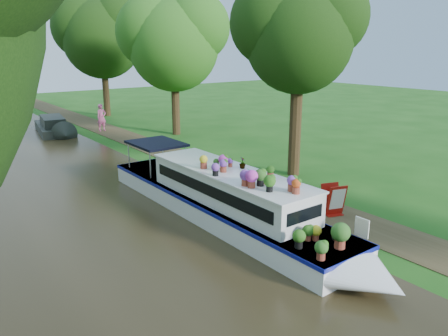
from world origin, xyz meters
TOP-DOWN VIEW (x-y plane):
  - ground at (0.00, 0.00)m, footprint 100.00×100.00m
  - canal_water at (-6.00, 0.00)m, footprint 10.00×100.00m
  - towpath at (1.20, 0.00)m, footprint 2.20×100.00m
  - plant_boat at (-2.25, 0.17)m, footprint 2.29×13.52m
  - tree_near_overhang at (3.79, 3.06)m, footprint 5.52×5.28m
  - tree_near_mid at (4.48, 15.08)m, footprint 6.90×6.60m
  - tree_near_far at (3.98, 26.09)m, footprint 7.59×7.26m
  - second_boat at (-2.32, 20.45)m, footprint 2.58×6.35m
  - sandwich_board at (1.18, -1.56)m, footprint 0.76×0.77m
  - pedestrian_pink at (0.78, 19.20)m, footprint 0.76×0.55m
  - verge_plant at (0.05, 5.00)m, footprint 0.43×0.38m

SIDE VIEW (x-z plane):
  - ground at x=0.00m, z-range 0.00..0.00m
  - canal_water at x=-6.00m, z-range 0.00..0.02m
  - towpath at x=1.20m, z-range 0.00..0.03m
  - verge_plant at x=0.05m, z-range 0.00..0.46m
  - second_boat at x=-2.32m, z-range -0.11..1.08m
  - sandwich_board at x=1.18m, z-range -0.02..1.11m
  - plant_boat at x=-2.25m, z-range -0.30..2.01m
  - pedestrian_pink at x=0.78m, z-range 0.03..1.97m
  - tree_near_mid at x=4.48m, z-range 1.74..11.14m
  - tree_near_overhang at x=3.79m, z-range 2.11..11.10m
  - tree_near_far at x=3.98m, z-range 1.90..12.20m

